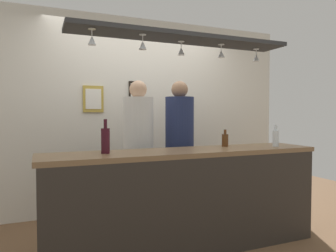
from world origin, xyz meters
name	(u,v)px	position (x,y,z in m)	size (l,w,h in m)	color
ground_plane	(172,235)	(0.00, 0.00, 0.00)	(8.00, 8.00, 0.00)	brown
back_wall	(140,114)	(0.00, 1.10, 1.30)	(4.40, 0.06, 2.60)	silver
bar_counter	(193,185)	(0.00, -0.50, 0.65)	(2.70, 0.55, 0.96)	brown
overhead_glass_rack	(184,38)	(0.00, -0.30, 2.03)	(2.20, 0.36, 0.04)	black
hanging_wineglass_far_left	(92,40)	(-0.88, -0.37, 1.92)	(0.07, 0.07, 0.13)	silver
hanging_wineglass_left	(143,45)	(-0.43, -0.35, 1.92)	(0.07, 0.07, 0.13)	silver
hanging_wineglass_center_left	(181,51)	(-0.01, -0.25, 1.92)	(0.07, 0.07, 0.13)	silver
hanging_wineglass_center	(221,53)	(0.43, -0.28, 1.92)	(0.07, 0.07, 0.13)	silver
hanging_wineglass_center_right	(256,57)	(0.90, -0.24, 1.92)	(0.07, 0.07, 0.13)	silver
person_left_white_patterned_shirt	(138,140)	(-0.26, 0.35, 1.01)	(0.34, 0.34, 1.68)	#2D334C
person_middle_navy_shirt	(180,137)	(0.26, 0.35, 1.02)	(0.34, 0.34, 1.69)	#2D334C
bottle_beer_brown_stubby	(225,140)	(0.52, -0.22, 1.03)	(0.07, 0.07, 0.18)	#512D14
bottle_wine_dark_red	(105,140)	(-0.76, -0.32, 1.08)	(0.08, 0.08, 0.30)	#380F19
bottle_soda_clear	(276,138)	(1.01, -0.43, 1.05)	(0.06, 0.06, 0.23)	silver
picture_frame_caricature	(93,99)	(-0.65, 1.06, 1.49)	(0.26, 0.02, 0.34)	#B29338
picture_frame_lower_pair	(183,103)	(0.63, 1.06, 1.45)	(0.30, 0.02, 0.18)	black
picture_frame_crest	(135,91)	(-0.08, 1.06, 1.61)	(0.18, 0.02, 0.26)	black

